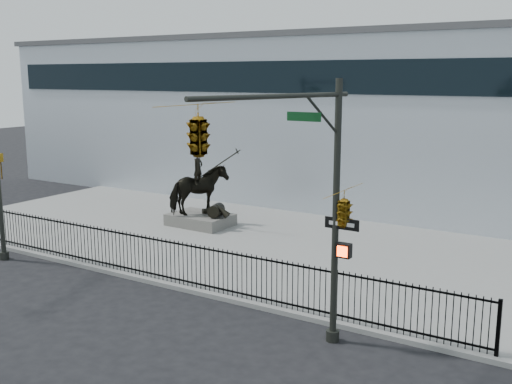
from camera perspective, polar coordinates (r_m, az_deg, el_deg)
The scene contains 7 objects.
ground at distance 20.32m, azimuth -11.49°, elevation -9.54°, with size 120.00×120.00×0.00m, color black.
plaza at distance 25.57m, azimuth -0.73°, elevation -4.84°, with size 30.00×12.00×0.15m, color gray.
building at distance 36.35m, azimuth 10.35°, elevation 6.79°, with size 44.00×14.00×9.00m, color silver.
picket_fence at distance 20.91m, azimuth -9.24°, elevation -6.26°, with size 22.10×0.10×1.50m.
statue_plinth at distance 28.23m, azimuth -5.32°, elevation -2.65°, with size 2.85×1.96×0.53m, color #5B5753.
equestrian_statue at distance 27.90m, azimuth -5.28°, elevation 0.11°, with size 3.66×2.31×3.10m.
traffic_signal_right at distance 13.73m, azimuth 1.95°, elevation 1.76°, with size 2.17×6.86×7.00m.
Camera 1 is at (13.16, -13.79, 7.05)m, focal length 42.00 mm.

